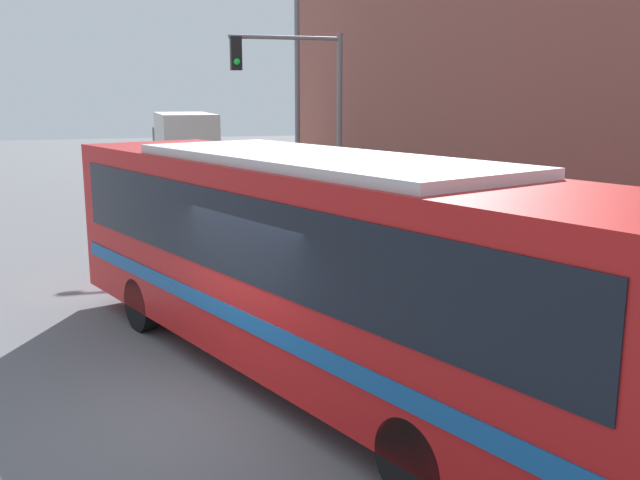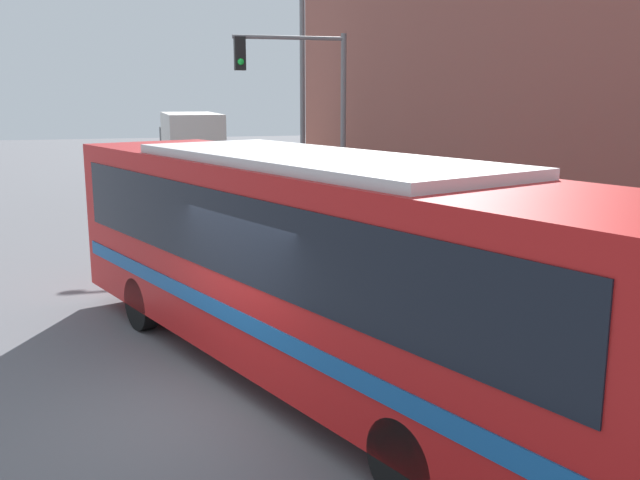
% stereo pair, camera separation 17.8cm
% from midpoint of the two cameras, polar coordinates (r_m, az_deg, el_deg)
% --- Properties ---
extents(ground_plane, '(120.00, 120.00, 0.00)m').
position_cam_midpoint_polar(ground_plane, '(9.67, -7.90, -13.05)').
color(ground_plane, slate).
extents(sidewalk, '(3.19, 70.00, 0.17)m').
position_cam_midpoint_polar(sidewalk, '(29.90, -2.37, 4.04)').
color(sidewalk, gray).
rests_on(sidewalk, ground_plane).
extents(building_facade, '(6.00, 23.79, 9.01)m').
position_cam_midpoint_polar(building_facade, '(24.70, 12.50, 12.47)').
color(building_facade, brown).
rests_on(building_facade, ground_plane).
extents(city_bus, '(6.21, 11.55, 3.22)m').
position_cam_midpoint_polar(city_bus, '(9.87, -1.05, -1.09)').
color(city_bus, red).
rests_on(city_bus, ground_plane).
extents(delivery_truck, '(2.26, 7.91, 3.19)m').
position_cam_midpoint_polar(delivery_truck, '(33.11, -11.04, 7.42)').
color(delivery_truck, silver).
rests_on(delivery_truck, ground_plane).
extents(fire_hydrant, '(0.21, 0.29, 0.72)m').
position_cam_midpoint_polar(fire_hydrant, '(15.78, 7.50, -1.26)').
color(fire_hydrant, red).
rests_on(fire_hydrant, sidewalk).
extents(traffic_light_pole, '(3.28, 0.35, 5.53)m').
position_cam_midpoint_polar(traffic_light_pole, '(20.71, -1.61, 11.43)').
color(traffic_light_pole, slate).
rests_on(traffic_light_pole, sidewalk).
extents(parking_meter, '(0.14, 0.14, 1.32)m').
position_cam_midpoint_polar(parking_meter, '(18.04, 4.15, 2.16)').
color(parking_meter, slate).
rests_on(parking_meter, sidewalk).
extents(street_lamp, '(3.07, 0.28, 8.19)m').
position_cam_midpoint_polar(street_lamp, '(25.86, -2.90, 13.82)').
color(street_lamp, slate).
rests_on(street_lamp, sidewalk).
extents(pedestrian_near_corner, '(0.34, 0.34, 1.58)m').
position_cam_midpoint_polar(pedestrian_near_corner, '(24.89, 0.53, 4.57)').
color(pedestrian_near_corner, slate).
rests_on(pedestrian_near_corner, sidewalk).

